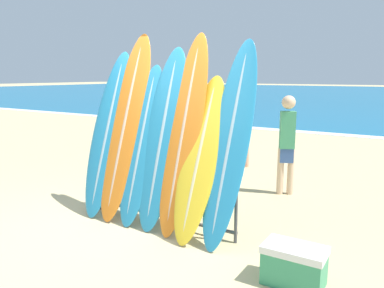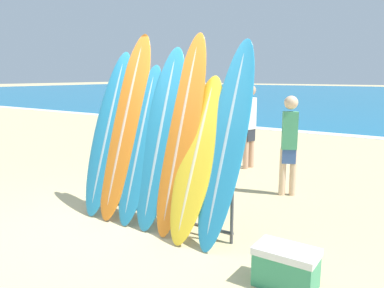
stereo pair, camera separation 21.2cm
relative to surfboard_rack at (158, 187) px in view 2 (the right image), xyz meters
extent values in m
plane|color=tan|center=(-0.30, -0.31, -0.50)|extent=(160.00, 160.00, 0.00)
cube|color=white|center=(-0.30, 9.25, -0.50)|extent=(120.00, 0.60, 0.01)
cylinder|color=#47474C|center=(-1.09, 0.00, -0.04)|extent=(0.04, 0.04, 0.94)
cylinder|color=#47474C|center=(1.09, 0.00, -0.04)|extent=(0.04, 0.04, 0.94)
cylinder|color=#47474C|center=(0.00, 0.00, 0.41)|extent=(2.22, 0.04, 0.04)
cylinder|color=#47474C|center=(0.00, 0.00, -0.38)|extent=(2.22, 0.04, 0.04)
ellipsoid|color=teal|center=(-0.94, 0.05, 0.65)|extent=(0.57, 0.89, 2.31)
ellipsoid|color=#98BACC|center=(-0.94, 0.05, 0.65)|extent=(0.10, 0.86, 2.22)
ellipsoid|color=orange|center=(-0.64, 0.09, 0.77)|extent=(0.58, 0.98, 2.55)
ellipsoid|color=beige|center=(-0.64, 0.09, 0.77)|extent=(0.10, 0.95, 2.45)
ellipsoid|color=teal|center=(-0.31, 0.02, 0.55)|extent=(0.50, 0.80, 2.11)
ellipsoid|color=#98BACC|center=(-0.31, 0.02, 0.55)|extent=(0.09, 0.77, 2.03)
ellipsoid|color=teal|center=(0.01, 0.05, 0.66)|extent=(0.56, 0.84, 2.34)
ellipsoid|color=#98BACC|center=(0.01, 0.05, 0.66)|extent=(0.10, 0.81, 2.25)
ellipsoid|color=orange|center=(0.32, 0.08, 0.75)|extent=(0.48, 0.92, 2.51)
ellipsoid|color=beige|center=(0.32, 0.08, 0.75)|extent=(0.09, 0.90, 2.41)
ellipsoid|color=yellow|center=(0.61, -0.01, 0.48)|extent=(0.51, 0.93, 1.97)
ellipsoid|color=beige|center=(0.61, -0.01, 0.48)|extent=(0.09, 0.90, 1.90)
ellipsoid|color=teal|center=(0.96, 0.09, 0.70)|extent=(0.48, 1.02, 2.41)
ellipsoid|color=#98BACC|center=(0.96, 0.09, 0.70)|extent=(0.09, 0.98, 2.31)
cylinder|color=tan|center=(-0.35, 3.37, -0.08)|extent=(0.12, 0.12, 0.84)
cylinder|color=tan|center=(-0.30, 3.54, -0.08)|extent=(0.12, 0.12, 0.84)
cube|color=#282D38|center=(-0.32, 3.46, 0.21)|extent=(0.20, 0.27, 0.25)
cube|color=white|center=(-0.32, 3.46, 0.66)|extent=(0.22, 0.29, 0.66)
sphere|color=tan|center=(-0.32, 3.46, 1.15)|extent=(0.24, 0.24, 0.24)
cylinder|color=#A87A5B|center=(-2.17, 3.08, -0.10)|extent=(0.11, 0.11, 0.80)
cylinder|color=#A87A5B|center=(-2.00, 3.07, -0.10)|extent=(0.11, 0.11, 0.80)
cube|color=#CC4C3D|center=(-2.09, 3.08, 0.18)|extent=(0.23, 0.15, 0.24)
cube|color=#2D333D|center=(-2.09, 3.08, 0.61)|extent=(0.25, 0.17, 0.63)
sphere|color=#A87A5B|center=(-2.09, 3.08, 1.08)|extent=(0.23, 0.23, 0.23)
cylinder|color=beige|center=(1.08, 2.16, -0.12)|extent=(0.11, 0.11, 0.78)
cylinder|color=beige|center=(0.93, 2.09, -0.12)|extent=(0.11, 0.11, 0.78)
cube|color=#385693|center=(1.01, 2.13, 0.16)|extent=(0.26, 0.22, 0.23)
cube|color=#42996B|center=(1.01, 2.13, 0.58)|extent=(0.28, 0.24, 0.61)
sphere|color=beige|center=(1.01, 2.13, 1.02)|extent=(0.22, 0.22, 0.22)
cube|color=#389366|center=(1.94, -0.53, -0.35)|extent=(0.55, 0.34, 0.31)
cube|color=white|center=(1.94, -0.53, -0.16)|extent=(0.58, 0.35, 0.07)
camera|label=1|loc=(2.82, -3.81, 1.45)|focal=35.00mm
camera|label=2|loc=(2.99, -3.69, 1.45)|focal=35.00mm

